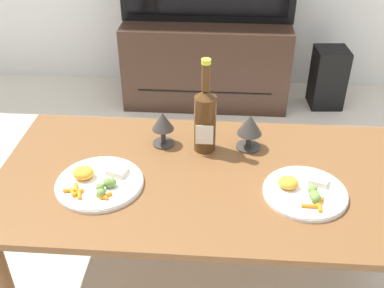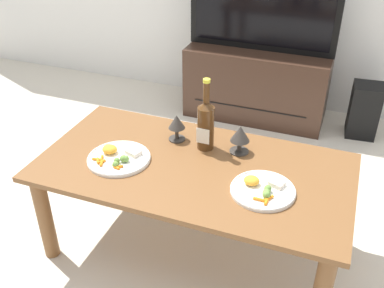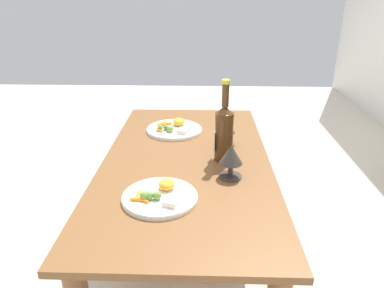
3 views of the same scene
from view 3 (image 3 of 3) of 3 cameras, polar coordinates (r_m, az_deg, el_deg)
name	(u,v)px [view 3 (image 3 of 3)]	position (r m, az deg, el deg)	size (l,w,h in m)	color
ground_plane	(187,249)	(1.82, -0.80, -16.26)	(6.40, 6.40, 0.00)	beige
dining_table	(186,175)	(1.59, -0.88, -4.88)	(1.38, 0.71, 0.49)	brown
wine_bottle	(224,131)	(1.51, 5.09, 2.06)	(0.08, 0.08, 0.35)	#4C2D14
goblet_left	(227,128)	(1.67, 5.47, 2.57)	(0.08, 0.08, 0.13)	#38332D
goblet_right	(231,156)	(1.38, 6.20, -1.97)	(0.09, 0.09, 0.13)	#38332D
dinner_plate_left	(174,129)	(1.86, -2.83, 2.42)	(0.28, 0.28, 0.05)	white
dinner_plate_right	(160,196)	(1.27, -5.09, -8.18)	(0.26, 0.26, 0.05)	white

